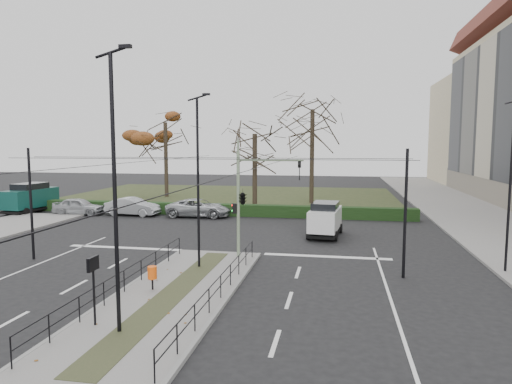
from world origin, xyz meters
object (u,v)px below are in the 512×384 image
white_van (325,218)px  green_van (31,197)px  litter_bin (152,273)px  parked_car_first (79,206)px  streetlamp_median_far (198,180)px  bare_tree_center (312,116)px  info_panel (93,272)px  bare_tree_near (255,140)px  traffic_light (244,196)px  rust_tree (165,123)px  streetlamp_sidewalk (511,184)px  streetlamp_median_near (115,191)px  parked_car_second (133,207)px  parked_car_fourth (199,208)px

white_van → green_van: 27.47m
litter_bin → parked_car_first: bearing=128.4°
streetlamp_median_far → parked_car_first: bearing=136.3°
green_van → bare_tree_center: 27.98m
info_panel → bare_tree_near: (0.36, 27.66, 4.63)m
traffic_light → litter_bin: bearing=-113.0°
streetlamp_median_far → rust_tree: (-12.94, 28.68, 4.19)m
litter_bin → white_van: size_ratio=0.22×
streetlamp_sidewalk → rust_tree: (-27.61, 26.78, 4.31)m
streetlamp_median_far → white_van: size_ratio=1.90×
rust_tree → parked_car_first: bearing=-101.6°
litter_bin → streetlamp_median_far: streetlamp_median_far is taller
streetlamp_median_near → streetlamp_median_far: (0.18, 8.01, -0.30)m
parked_car_second → parked_car_fourth: 5.90m
info_panel → streetlamp_median_far: streetlamp_median_far is taller
parked_car_fourth → streetlamp_median_far: bearing=-164.1°
streetlamp_median_near → bare_tree_center: 34.52m
streetlamp_median_near → rust_tree: rust_tree is taller
streetlamp_sidewalk → parked_car_first: bearing=156.7°
litter_bin → bare_tree_near: (-0.04, 23.76, 5.76)m
parked_car_fourth → bare_tree_center: 15.85m
parked_car_fourth → bare_tree_center: size_ratio=0.43×
green_van → rust_tree: rust_tree is taller
streetlamp_median_near → bare_tree_center: bearing=83.1°
green_van → white_van: bearing=-13.1°
streetlamp_sidewalk → parked_car_first: (-30.42, 13.13, -3.58)m
bare_tree_near → rust_tree: bearing=144.2°
litter_bin → info_panel: size_ratio=0.42×
info_panel → rust_tree: (-11.66, 36.32, 6.66)m
litter_bin → traffic_light: bearing=67.0°
streetlamp_median_near → parked_car_first: 28.10m
litter_bin → streetlamp_median_near: size_ratio=0.11×
traffic_light → parked_car_first: (-17.51, 12.57, -2.68)m
info_panel → parked_car_fourth: size_ratio=0.43×
streetlamp_median_far → parked_car_fourth: (-5.00, 15.84, -3.68)m
parked_car_first → green_van: green_van is taller
traffic_light → bare_tree_center: bare_tree_center is taller
streetlamp_sidewalk → parked_car_first: 33.33m
white_van → litter_bin: bearing=-117.1°
streetlamp_median_near → white_van: (6.05, 17.43, -3.53)m
streetlamp_sidewalk → bare_tree_center: (-10.71, 24.09, 4.68)m
info_panel → streetlamp_median_far: size_ratio=0.28×
parked_car_first → bare_tree_near: size_ratio=0.47×
traffic_light → rust_tree: (-14.70, 26.21, 5.20)m
rust_tree → green_van: bearing=-121.4°
green_van → traffic_light: bearing=-30.2°
info_panel → rust_tree: 38.72m
streetlamp_median_far → parked_car_fourth: 17.02m
parked_car_first → white_van: 22.34m
streetlamp_median_near → green_van: bearing=131.2°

